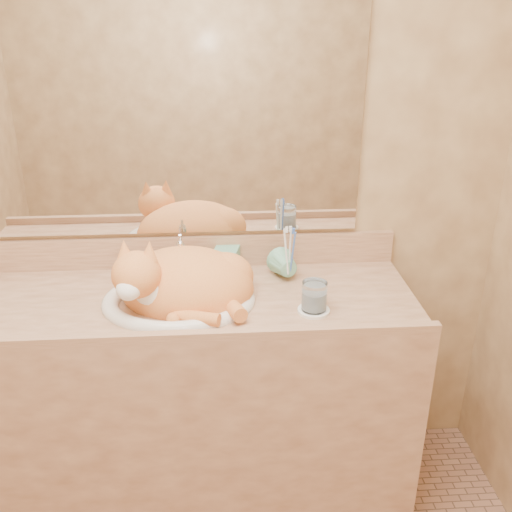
{
  "coord_description": "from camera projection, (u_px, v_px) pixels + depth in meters",
  "views": [
    {
      "loc": [
        0.15,
        -0.97,
        1.76
      ],
      "look_at": [
        0.26,
        0.7,
        1.01
      ],
      "focal_mm": 40.0,
      "sensor_mm": 36.0,
      "label": 1
    }
  ],
  "objects": [
    {
      "name": "wall_back",
      "position": [
        175.0,
        161.0,
        1.99
      ],
      "size": [
        2.4,
        0.02,
        2.5
      ],
      "primitive_type": "cube",
      "color": "olive",
      "rests_on": "ground"
    },
    {
      "name": "vanity_counter",
      "position": [
        184.0,
        402.0,
        2.08
      ],
      "size": [
        1.6,
        0.55,
        0.85
      ],
      "primitive_type": null,
      "color": "brown",
      "rests_on": "floor"
    },
    {
      "name": "mirror",
      "position": [
        173.0,
        122.0,
        1.92
      ],
      "size": [
        1.3,
        0.02,
        0.8
      ],
      "primitive_type": "cube",
      "color": "white",
      "rests_on": "wall_back"
    },
    {
      "name": "sink_basin",
      "position": [
        178.0,
        281.0,
        1.86
      ],
      "size": [
        0.51,
        0.43,
        0.15
      ],
      "primitive_type": null,
      "rotation": [
        0.0,
        0.0,
        -0.03
      ],
      "color": "white",
      "rests_on": "vanity_counter"
    },
    {
      "name": "faucet",
      "position": [
        181.0,
        258.0,
        2.03
      ],
      "size": [
        0.05,
        0.11,
        0.15
      ],
      "primitive_type": null,
      "rotation": [
        0.0,
        0.0,
        -0.09
      ],
      "color": "white",
      "rests_on": "vanity_counter"
    },
    {
      "name": "cat",
      "position": [
        180.0,
        280.0,
        1.86
      ],
      "size": [
        0.5,
        0.44,
        0.25
      ],
      "primitive_type": null,
      "rotation": [
        0.0,
        0.0,
        -0.16
      ],
      "color": "orange",
      "rests_on": "sink_basin"
    },
    {
      "name": "soap_dispenser",
      "position": [
        222.0,
        254.0,
        2.01
      ],
      "size": [
        0.11,
        0.11,
        0.19
      ],
      "primitive_type": "imported",
      "rotation": [
        0.0,
        0.0,
        -0.22
      ],
      "color": "#6DAF8D",
      "rests_on": "vanity_counter"
    },
    {
      "name": "toothbrush_cup",
      "position": [
        289.0,
        271.0,
        2.0
      ],
      "size": [
        0.13,
        0.13,
        0.09
      ],
      "primitive_type": "imported",
      "rotation": [
        0.0,
        0.0,
        0.28
      ],
      "color": "#6DAF8D",
      "rests_on": "vanity_counter"
    },
    {
      "name": "toothbrushes",
      "position": [
        290.0,
        250.0,
        1.97
      ],
      "size": [
        0.03,
        0.03,
        0.21
      ],
      "primitive_type": null,
      "color": "white",
      "rests_on": "toothbrush_cup"
    },
    {
      "name": "saucer",
      "position": [
        314.0,
        310.0,
        1.83
      ],
      "size": [
        0.1,
        0.1,
        0.01
      ],
      "primitive_type": "cylinder",
      "color": "white",
      "rests_on": "vanity_counter"
    },
    {
      "name": "water_glass",
      "position": [
        314.0,
        296.0,
        1.8
      ],
      "size": [
        0.08,
        0.08,
        0.09
      ],
      "primitive_type": "cylinder",
      "color": "silver",
      "rests_on": "saucer"
    }
  ]
}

